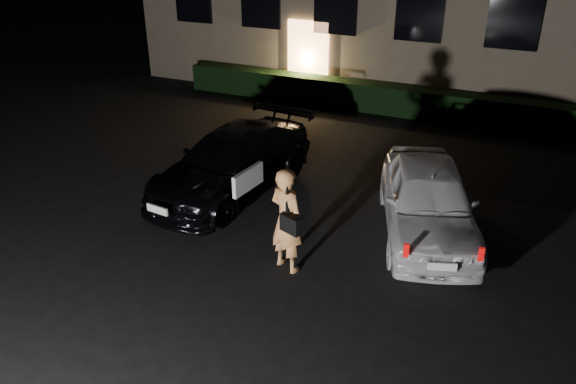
% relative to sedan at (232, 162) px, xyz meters
% --- Properties ---
extents(ground, '(80.00, 80.00, 0.00)m').
position_rel_sedan_xyz_m(ground, '(2.22, -3.74, -0.67)').
color(ground, black).
rests_on(ground, ground).
extents(hedge, '(15.00, 0.70, 0.85)m').
position_rel_sedan_xyz_m(hedge, '(2.22, 6.76, -0.24)').
color(hedge, black).
rests_on(hedge, ground).
extents(sedan, '(2.34, 4.80, 1.33)m').
position_rel_sedan_xyz_m(sedan, '(0.00, 0.00, 0.00)').
color(sedan, black).
rests_on(sedan, ground).
extents(hatch, '(2.89, 4.40, 1.39)m').
position_rel_sedan_xyz_m(hatch, '(4.29, -0.06, 0.03)').
color(hatch, white).
rests_on(hatch, ground).
extents(man, '(0.80, 0.68, 1.89)m').
position_rel_sedan_xyz_m(man, '(2.39, -2.29, 0.28)').
color(man, '#E39454').
rests_on(man, ground).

